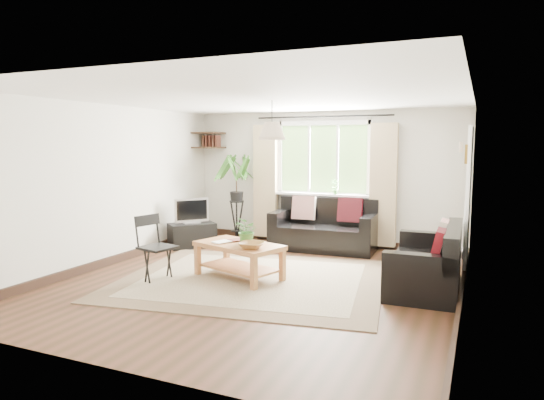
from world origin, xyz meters
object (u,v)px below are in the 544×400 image
at_px(palm_stand, 237,198).
at_px(folding_chair, 158,249).
at_px(sofa_back, 324,226).
at_px(coffee_table, 239,261).
at_px(sofa_right, 425,258).
at_px(tv_stand, 192,235).

height_order(palm_stand, folding_chair, palm_stand).
xyz_separation_m(sofa_back, folding_chair, (-1.43, -2.74, 0.02)).
bearing_deg(coffee_table, sofa_right, 12.53).
xyz_separation_m(sofa_right, folding_chair, (-3.30, -1.05, 0.05)).
xyz_separation_m(coffee_table, palm_stand, (-1.25, 2.33, 0.57)).
bearing_deg(coffee_table, tv_stand, 138.95).
xyz_separation_m(sofa_back, tv_stand, (-2.21, -0.72, -0.20)).
bearing_deg(tv_stand, palm_stand, 12.14).
distance_m(sofa_back, sofa_right, 2.51).
bearing_deg(sofa_back, palm_stand, 173.78).
bearing_deg(sofa_back, tv_stand, -164.02).
distance_m(sofa_back, tv_stand, 2.33).
distance_m(sofa_right, tv_stand, 4.18).
distance_m(palm_stand, folding_chair, 2.90).
bearing_deg(coffee_table, folding_chair, -150.44).
bearing_deg(palm_stand, coffee_table, -61.77).
xyz_separation_m(tv_stand, folding_chair, (0.77, -2.01, 0.22)).
xyz_separation_m(sofa_right, palm_stand, (-3.61, 1.81, 0.43)).
relative_size(sofa_back, coffee_table, 1.50).
bearing_deg(sofa_back, folding_chair, -119.82).
bearing_deg(sofa_right, palm_stand, -117.67).
relative_size(sofa_right, tv_stand, 2.08).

